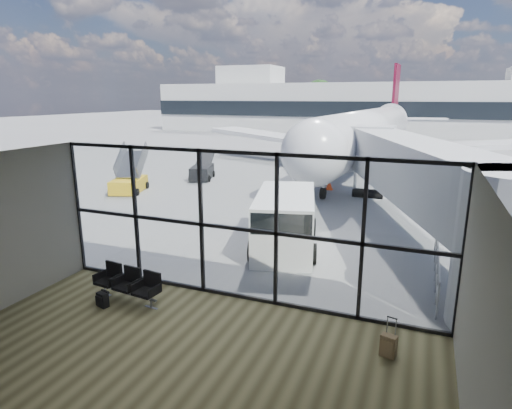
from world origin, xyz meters
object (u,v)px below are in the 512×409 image
Objects in this scene: seating_row at (129,282)px; service_van at (285,221)px; backpack at (102,300)px; mobile_stairs at (129,183)px; airliner at (369,132)px; belt_loader at (202,171)px; suitcase at (388,346)px.

seating_row is 6.71m from service_van.
backpack is 15.98m from mobile_stairs.
airliner is at bearing 74.94° from service_van.
backpack is 19.87m from belt_loader.
mobile_stairs reaches higher than seating_row.
mobile_stairs reaches higher than suitcase.
suitcase is at bearing 5.00° from seating_row.
suitcase is 0.03× the size of airliner.
airliner reaches higher than backpack.
suitcase is at bearing 18.17° from backpack.
suitcase is at bearing -55.54° from mobile_stairs.
seating_row is 7.52m from suitcase.
seating_row is 0.41× the size of service_van.
belt_loader is 1.05× the size of mobile_stairs.
belt_loader is at bearing 124.69° from backpack.
suitcase is (7.94, 0.51, 0.06)m from backpack.
service_van is 1.39× the size of belt_loader.
service_van reaches higher than suitcase.
backpack is 0.13× the size of mobile_stairs.
seating_row is 0.57× the size of belt_loader.
suitcase is at bearing -78.79° from airliner.
suitcase is 0.26× the size of mobile_stairs.
belt_loader is at bearing -129.61° from airliner.
airliner is (3.16, 29.37, 2.39)m from seating_row.
suitcase is 29.99m from airliner.
service_van is at bearing 77.64° from backpack.
airliner is 23.44m from service_van.
belt_loader reaches higher than backpack.
seating_row is at bearing -130.82° from service_van.
service_van is (3.39, 6.70, 0.91)m from backpack.
mobile_stairs is at bearing 139.40° from backpack.
belt_loader reaches higher than seating_row.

